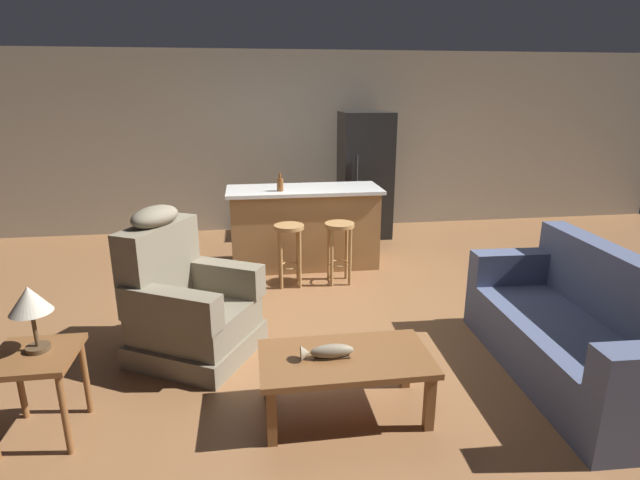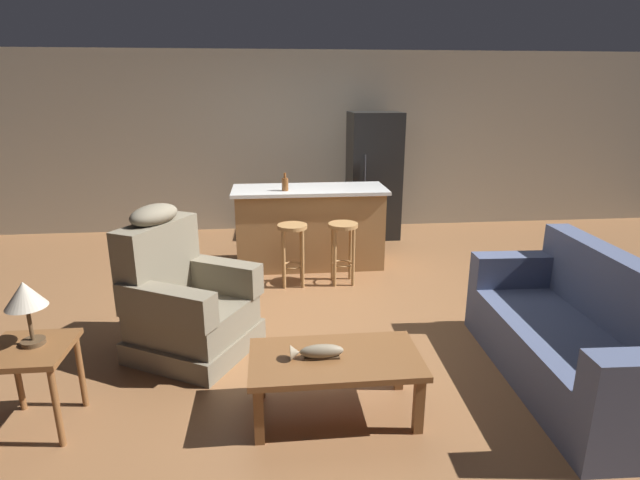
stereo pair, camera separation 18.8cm
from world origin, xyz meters
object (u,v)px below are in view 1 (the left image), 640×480
at_px(couch, 580,334).
at_px(bar_stool_left, 289,244).
at_px(coffee_table, 345,364).
at_px(refrigerator, 365,175).
at_px(kitchen_island, 304,227).
at_px(bottle_tall_green, 280,184).
at_px(table_lamp, 30,303).
at_px(recliner_near_lamp, 186,304).
at_px(fish_figurine, 327,352).
at_px(end_table, 36,368).
at_px(bar_stool_right, 339,242).

xyz_separation_m(couch, bar_stool_left, (-1.95, 2.11, 0.13)).
relative_size(coffee_table, refrigerator, 0.62).
distance_m(kitchen_island, bottle_tall_green, 0.63).
bearing_deg(bar_stool_left, coffee_table, -86.02).
distance_m(coffee_table, bottle_tall_green, 2.88).
xyz_separation_m(couch, table_lamp, (-3.65, -0.11, 0.53)).
distance_m(coffee_table, couch, 1.81).
height_order(table_lamp, refrigerator, refrigerator).
relative_size(table_lamp, bar_stool_left, 0.60).
bearing_deg(bar_stool_left, recliner_near_lamp, -125.11).
bearing_deg(refrigerator, recliner_near_lamp, -124.63).
distance_m(couch, recliner_near_lamp, 2.99).
bearing_deg(bottle_tall_green, fish_figurine, -88.13).
distance_m(bar_stool_left, refrigerator, 2.25).
xyz_separation_m(table_lamp, refrigerator, (2.94, 4.04, 0.01)).
relative_size(end_table, refrigerator, 0.32).
distance_m(table_lamp, bar_stool_left, 2.81).
height_order(end_table, bar_stool_left, bar_stool_left).
height_order(end_table, bottle_tall_green, bottle_tall_green).
bearing_deg(fish_figurine, table_lamp, 176.78).
bearing_deg(recliner_near_lamp, fish_figurine, -16.25).
relative_size(fish_figurine, bottle_tall_green, 1.66).
bearing_deg(end_table, bar_stool_left, 52.75).
relative_size(recliner_near_lamp, end_table, 2.14).
relative_size(end_table, kitchen_island, 0.31).
distance_m(fish_figurine, end_table, 1.75).
bearing_deg(bar_stool_left, end_table, -127.25).
relative_size(fish_figurine, bar_stool_left, 0.50).
distance_m(couch, bar_stool_right, 2.54).
xyz_separation_m(kitchen_island, refrigerator, (1.01, 1.20, 0.40)).
bearing_deg(bar_stool_right, refrigerator, 69.02).
distance_m(coffee_table, kitchen_island, 2.94).
bearing_deg(bar_stool_right, table_lamp, -135.38).
height_order(coffee_table, bar_stool_right, bar_stool_right).
bearing_deg(fish_figurine, coffee_table, 2.26).
bearing_deg(bar_stool_right, bar_stool_left, 180.00).
relative_size(fish_figurine, refrigerator, 0.19).
distance_m(recliner_near_lamp, refrigerator, 3.87).
height_order(recliner_near_lamp, end_table, recliner_near_lamp).
distance_m(coffee_table, bar_stool_right, 2.34).
bearing_deg(end_table, recliner_near_lamp, 49.83).
bearing_deg(bar_stool_left, table_lamp, -127.47).
relative_size(kitchen_island, refrigerator, 1.02).
bearing_deg(fish_figurine, bottle_tall_green, 91.87).
relative_size(fish_figurine, couch, 0.18).
relative_size(couch, recliner_near_lamp, 1.61).
distance_m(fish_figurine, table_lamp, 1.78).
xyz_separation_m(couch, recliner_near_lamp, (-2.89, 0.77, 0.08)).
xyz_separation_m(end_table, kitchen_island, (1.95, 2.88, 0.02)).
height_order(fish_figurine, recliner_near_lamp, recliner_near_lamp).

